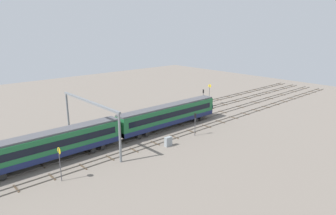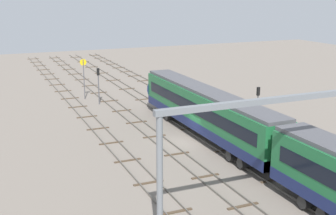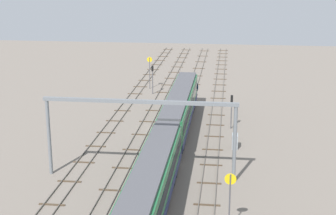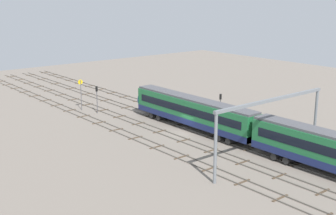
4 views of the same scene
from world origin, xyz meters
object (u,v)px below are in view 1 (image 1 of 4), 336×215
(overhead_gantry, at_px, (90,111))
(relay_cabinet, at_px, (168,142))
(signal_light_trackside_departure, at_px, (203,96))
(signal_light_trackside_approach, at_px, (195,121))
(speed_sign_mid_trackside, at_px, (60,159))
(speed_sign_near_foreground, at_px, (209,92))
(train, at_px, (52,146))

(overhead_gantry, xyz_separation_m, relay_cabinet, (9.75, -9.42, -5.35))
(overhead_gantry, relative_size, signal_light_trackside_departure, 4.03)
(signal_light_trackside_approach, height_order, relay_cabinet, signal_light_trackside_approach)
(signal_light_trackside_departure, height_order, relay_cabinet, signal_light_trackside_departure)
(overhead_gantry, bearing_deg, relay_cabinet, -44.01)
(signal_light_trackside_approach, bearing_deg, signal_light_trackside_departure, 37.38)
(overhead_gantry, height_order, signal_light_trackside_departure, overhead_gantry)
(overhead_gantry, bearing_deg, speed_sign_mid_trackside, -136.35)
(speed_sign_near_foreground, relative_size, speed_sign_mid_trackside, 1.13)
(signal_light_trackside_approach, distance_m, relay_cabinet, 7.61)
(speed_sign_near_foreground, relative_size, signal_light_trackside_approach, 1.22)
(train, height_order, speed_sign_near_foreground, speed_sign_near_foreground)
(speed_sign_near_foreground, bearing_deg, train, -170.89)
(speed_sign_near_foreground, bearing_deg, signal_light_trackside_departure, -163.95)
(speed_sign_mid_trackside, xyz_separation_m, signal_light_trackside_approach, (26.34, -0.10, -0.25))
(train, bearing_deg, speed_sign_mid_trackside, -102.66)
(overhead_gantry, height_order, speed_sign_mid_trackside, overhead_gantry)
(train, xyz_separation_m, speed_sign_mid_trackside, (-1.46, -6.52, 0.54))
(signal_light_trackside_approach, bearing_deg, overhead_gantry, 152.29)
(train, relative_size, speed_sign_mid_trackside, 15.40)
(train, xyz_separation_m, relay_cabinet, (17.57, -7.08, -1.82))
(speed_sign_mid_trackside, bearing_deg, signal_light_trackside_departure, 16.45)
(overhead_gantry, xyz_separation_m, speed_sign_mid_trackside, (-9.28, -8.86, -3.00))
(signal_light_trackside_approach, bearing_deg, speed_sign_near_foreground, 34.18)
(speed_sign_mid_trackside, relative_size, relay_cabinet, 2.90)
(signal_light_trackside_departure, bearing_deg, train, -171.51)
(train, height_order, relay_cabinet, train)
(train, distance_m, speed_sign_near_foreground, 45.93)
(signal_light_trackside_departure, bearing_deg, overhead_gantry, -173.45)
(overhead_gantry, xyz_separation_m, speed_sign_near_foreground, (37.52, 4.94, -2.68))
(train, xyz_separation_m, overhead_gantry, (7.82, 2.34, 3.54))
(overhead_gantry, height_order, speed_sign_near_foreground, overhead_gantry)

